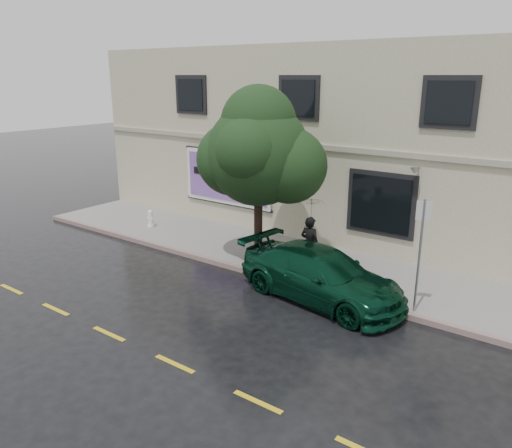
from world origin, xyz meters
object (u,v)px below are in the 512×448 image
Objects in this scene: pedestrian at (310,245)px; street_tree at (258,155)px; car at (321,275)px; fire_hydrant at (151,218)px.

pedestrian is 0.35× the size of street_tree.
pedestrian is at bearing 50.21° from car.
street_tree is (-2.84, 1.00, 2.92)m from car.
fire_hydrant is (-5.75, 0.66, -3.15)m from street_tree.
pedestrian is at bearing 10.31° from fire_hydrant.
car is 4.19m from street_tree.
pedestrian is 3.15m from street_tree.
street_tree is 7.39× the size of fire_hydrant.
car is 8.75m from fire_hydrant.
car is 1.62m from pedestrian.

